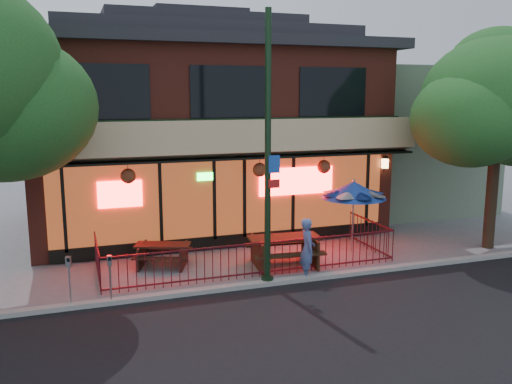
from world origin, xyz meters
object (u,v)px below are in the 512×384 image
at_px(picnic_table_left, 163,252).
at_px(parking_meter_far, 69,273).
at_px(picnic_table_right, 284,246).
at_px(street_light, 268,166).
at_px(patio_umbrella, 354,190).
at_px(pedestrian, 307,249).
at_px(street_tree_right, 499,93).
at_px(parking_meter_near, 110,271).

distance_m(picnic_table_left, parking_meter_far, 3.51).
bearing_deg(picnic_table_left, picnic_table_right, -17.90).
xyz_separation_m(street_light, patio_umbrella, (3.60, 1.98, -1.17)).
relative_size(patio_umbrella, pedestrian, 1.39).
bearing_deg(patio_umbrella, picnic_table_right, -165.10).
bearing_deg(pedestrian, street_tree_right, -69.86).
relative_size(patio_umbrella, parking_meter_far, 1.87).
height_order(parking_meter_near, parking_meter_far, parking_meter_far).
bearing_deg(pedestrian, street_light, 104.99).
distance_m(street_tree_right, patio_umbrella, 5.44).
xyz_separation_m(street_light, pedestrian, (1.16, 0.05, -2.31)).
bearing_deg(parking_meter_near, pedestrian, 1.44).
bearing_deg(patio_umbrella, parking_meter_near, -164.82).
bearing_deg(patio_umbrella, parking_meter_far, -166.90).
bearing_deg(street_light, picnic_table_right, 52.58).
distance_m(pedestrian, parking_meter_near, 5.17).
bearing_deg(parking_meter_far, picnic_table_right, 12.31).
distance_m(patio_umbrella, parking_meter_near, 7.96).
bearing_deg(street_light, pedestrian, 2.60).
bearing_deg(picnic_table_left, street_tree_right, -7.58).
distance_m(street_light, picnic_table_right, 3.04).
bearing_deg(picnic_table_right, parking_meter_far, -167.69).
relative_size(street_tree_right, parking_meter_near, 5.86).
distance_m(street_tree_right, picnic_table_right, 8.31).
height_order(patio_umbrella, pedestrian, patio_umbrella).
height_order(street_light, picnic_table_right, street_light).
bearing_deg(street_tree_right, parking_meter_far, -175.65).
distance_m(patio_umbrella, pedestrian, 3.31).
relative_size(picnic_table_left, parking_meter_far, 1.52).
relative_size(picnic_table_right, patio_umbrella, 0.95).
relative_size(parking_meter_near, parking_meter_far, 0.96).
xyz_separation_m(street_tree_right, picnic_table_right, (-7.05, 0.30, -4.38)).
distance_m(picnic_table_left, pedestrian, 4.24).
height_order(patio_umbrella, parking_meter_near, patio_umbrella).
bearing_deg(street_light, parking_meter_near, -178.89).
height_order(street_tree_right, parking_meter_near, street_tree_right).
distance_m(street_tree_right, pedestrian, 8.07).
relative_size(street_light, parking_meter_far, 5.63).
xyz_separation_m(pedestrian, parking_meter_far, (-6.08, -0.05, 0.01)).
height_order(patio_umbrella, parking_meter_far, patio_umbrella).
relative_size(street_tree_right, picnic_table_left, 3.71).
distance_m(street_light, street_tree_right, 8.30).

